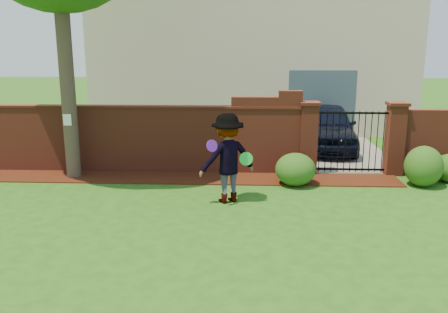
{
  "coord_description": "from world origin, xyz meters",
  "views": [
    {
      "loc": [
        0.75,
        -8.08,
        3.32
      ],
      "look_at": [
        0.33,
        1.4,
        1.05
      ],
      "focal_mm": 37.97,
      "sensor_mm": 36.0,
      "label": 1
    }
  ],
  "objects_px": {
    "man": "(228,159)",
    "frisbee_green": "(246,159)",
    "car": "(328,128)",
    "frisbee_purple": "(212,146)"
  },
  "relations": [
    {
      "from": "man",
      "to": "frisbee_green",
      "type": "relative_size",
      "value": 6.73
    },
    {
      "from": "frisbee_green",
      "to": "man",
      "type": "bearing_deg",
      "value": 168.0
    },
    {
      "from": "car",
      "to": "frisbee_purple",
      "type": "xyz_separation_m",
      "value": [
        -3.28,
        -5.65,
        0.6
      ]
    },
    {
      "from": "man",
      "to": "frisbee_green",
      "type": "xyz_separation_m",
      "value": [
        0.38,
        -0.08,
        0.02
      ]
    },
    {
      "from": "man",
      "to": "car",
      "type": "bearing_deg",
      "value": -144.48
    },
    {
      "from": "car",
      "to": "man",
      "type": "height_order",
      "value": "man"
    },
    {
      "from": "man",
      "to": "frisbee_purple",
      "type": "xyz_separation_m",
      "value": [
        -0.31,
        -0.41,
        0.36
      ]
    },
    {
      "from": "frisbee_purple",
      "to": "frisbee_green",
      "type": "distance_m",
      "value": 0.83
    },
    {
      "from": "car",
      "to": "man",
      "type": "xyz_separation_m",
      "value": [
        -2.97,
        -5.25,
        0.24
      ]
    },
    {
      "from": "man",
      "to": "frisbee_green",
      "type": "height_order",
      "value": "man"
    }
  ]
}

